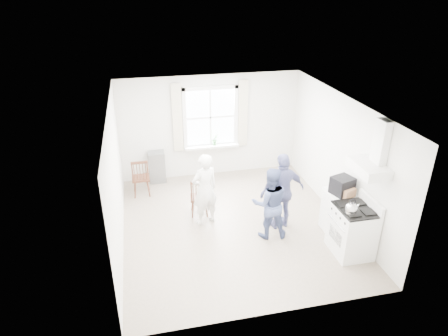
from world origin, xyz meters
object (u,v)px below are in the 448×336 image
(windsor_chair_a, at_px, (140,174))
(person_left, at_px, (205,190))
(person_right, at_px, (282,191))
(gas_stove, at_px, (352,230))
(stereo_stack, at_px, (342,186))
(person_mid, at_px, (270,203))
(low_cabinet, at_px, (338,212))
(windsor_chair_b, at_px, (199,194))

(windsor_chair_a, xyz_separation_m, person_left, (1.26, -1.43, 0.21))
(windsor_chair_a, distance_m, person_right, 3.34)
(gas_stove, xyz_separation_m, stereo_stack, (0.05, 0.65, 0.59))
(person_mid, bearing_deg, windsor_chair_a, -33.87)
(person_mid, bearing_deg, stereo_stack, 179.79)
(person_mid, bearing_deg, person_right, -134.12)
(stereo_stack, bearing_deg, low_cabinet, 72.76)
(person_right, bearing_deg, windsor_chair_b, -32.41)
(windsor_chair_a, relative_size, person_mid, 0.64)
(stereo_stack, bearing_deg, windsor_chair_b, 155.18)
(low_cabinet, xyz_separation_m, person_left, (-2.54, 0.87, 0.33))
(low_cabinet, relative_size, person_mid, 0.61)
(stereo_stack, distance_m, person_left, 2.70)
(gas_stove, xyz_separation_m, low_cabinet, (0.07, 0.70, -0.03))
(person_mid, height_order, person_right, person_right)
(person_left, bearing_deg, gas_stove, 127.73)
(person_mid, bearing_deg, low_cabinet, -177.88)
(gas_stove, xyz_separation_m, person_mid, (-1.32, 0.84, 0.25))
(gas_stove, distance_m, stereo_stack, 0.87)
(person_left, bearing_deg, person_mid, 127.79)
(gas_stove, relative_size, low_cabinet, 1.24)
(person_left, height_order, person_mid, person_left)
(person_right, bearing_deg, stereo_stack, 148.11)
(low_cabinet, distance_m, person_mid, 1.43)
(stereo_stack, height_order, person_mid, person_mid)
(person_left, height_order, person_right, person_right)
(low_cabinet, distance_m, windsor_chair_b, 2.86)
(low_cabinet, bearing_deg, windsor_chair_b, 156.33)
(low_cabinet, bearing_deg, gas_stove, -95.68)
(windsor_chair_b, bearing_deg, person_left, -74.43)
(gas_stove, relative_size, person_right, 0.69)
(person_left, bearing_deg, person_right, 143.18)
(stereo_stack, bearing_deg, person_right, 155.49)
(stereo_stack, height_order, windsor_chair_b, stereo_stack)
(stereo_stack, bearing_deg, windsor_chair_a, 148.12)
(gas_stove, height_order, low_cabinet, gas_stove)
(person_left, distance_m, person_right, 1.56)
(windsor_chair_a, xyz_separation_m, person_right, (2.75, -1.88, 0.24))
(windsor_chair_b, distance_m, person_right, 1.76)
(stereo_stack, distance_m, person_mid, 1.43)
(gas_stove, bearing_deg, stereo_stack, 85.34)
(gas_stove, height_order, windsor_chair_a, gas_stove)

